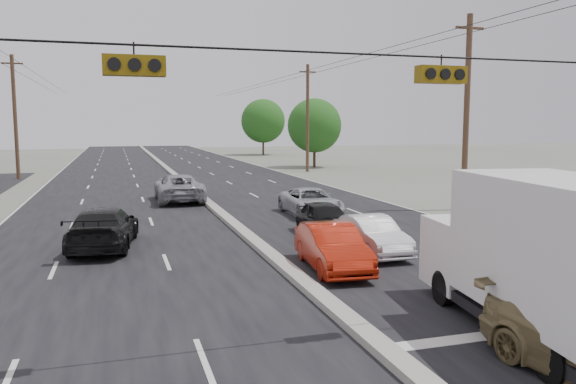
# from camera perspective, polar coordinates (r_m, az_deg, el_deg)

# --- Properties ---
(ground) EXTENTS (200.00, 200.00, 0.00)m
(ground) POSITION_cam_1_polar(r_m,az_deg,el_deg) (12.09, 8.19, -14.80)
(ground) COLOR #606356
(ground) RESTS_ON ground
(road_surface) EXTENTS (20.00, 160.00, 0.02)m
(road_surface) POSITION_cam_1_polar(r_m,az_deg,el_deg) (40.67, -10.15, 0.49)
(road_surface) COLOR black
(road_surface) RESTS_ON ground
(center_median) EXTENTS (0.50, 160.00, 0.20)m
(center_median) POSITION_cam_1_polar(r_m,az_deg,el_deg) (40.66, -10.15, 0.63)
(center_median) COLOR gray
(center_median) RESTS_ON ground
(utility_pole_left_c) EXTENTS (1.60, 0.30, 10.00)m
(utility_pole_left_c) POSITION_cam_1_polar(r_m,az_deg,el_deg) (50.71, -25.98, 6.93)
(utility_pole_left_c) COLOR #422D1E
(utility_pole_left_c) RESTS_ON ground
(utility_pole_right_b) EXTENTS (1.60, 0.30, 10.00)m
(utility_pole_right_b) POSITION_cam_1_polar(r_m,az_deg,el_deg) (30.55, 17.68, 7.79)
(utility_pole_right_b) COLOR #422D1E
(utility_pole_right_b) RESTS_ON ground
(utility_pole_right_c) EXTENTS (1.60, 0.30, 10.00)m
(utility_pole_right_c) POSITION_cam_1_polar(r_m,az_deg,el_deg) (53.06, 2.00, 7.58)
(utility_pole_right_c) COLOR #422D1E
(utility_pole_right_c) RESTS_ON ground
(traffic_signals) EXTENTS (25.00, 0.30, 0.54)m
(traffic_signals) POSITION_cam_1_polar(r_m,az_deg,el_deg) (11.96, 14.86, 11.66)
(traffic_signals) COLOR black
(traffic_signals) RESTS_ON ground
(tree_right_mid) EXTENTS (5.60, 5.60, 7.14)m
(tree_right_mid) POSITION_cam_1_polar(r_m,az_deg,el_deg) (58.60, 2.71, 6.76)
(tree_right_mid) COLOR #382619
(tree_right_mid) RESTS_ON ground
(tree_right_far) EXTENTS (6.40, 6.40, 8.16)m
(tree_right_far) POSITION_cam_1_polar(r_m,az_deg,el_deg) (82.80, -2.55, 7.22)
(tree_right_far) COLOR #382619
(tree_right_far) RESTS_ON ground
(box_truck) EXTENTS (3.23, 6.99, 3.42)m
(box_truck) POSITION_cam_1_polar(r_m,az_deg,el_deg) (12.76, 24.42, -5.94)
(box_truck) COLOR black
(box_truck) RESTS_ON ground
(red_sedan) EXTENTS (1.84, 4.32, 1.39)m
(red_sedan) POSITION_cam_1_polar(r_m,az_deg,el_deg) (17.34, 4.50, -5.66)
(red_sedan) COLOR #A51C0A
(red_sedan) RESTS_ON ground
(queue_car_a) EXTENTS (1.84, 4.15, 1.39)m
(queue_car_a) POSITION_cam_1_polar(r_m,az_deg,el_deg) (22.32, 3.77, -2.83)
(queue_car_a) COLOR black
(queue_car_a) RESTS_ON ground
(queue_car_b) EXTENTS (1.37, 3.91, 1.29)m
(queue_car_b) POSITION_cam_1_polar(r_m,az_deg,el_deg) (19.61, 8.51, -4.39)
(queue_car_b) COLOR silver
(queue_car_b) RESTS_ON ground
(queue_car_c) EXTENTS (2.20, 4.75, 1.32)m
(queue_car_c) POSITION_cam_1_polar(r_m,az_deg,el_deg) (27.53, 2.32, -1.04)
(queue_car_c) COLOR #ABADB3
(queue_car_c) RESTS_ON ground
(queue_car_d) EXTENTS (1.83, 4.49, 1.30)m
(queue_car_d) POSITION_cam_1_polar(r_m,az_deg,el_deg) (21.91, 24.61, -3.74)
(queue_car_d) COLOR navy
(queue_car_d) RESTS_ON ground
(oncoming_near) EXTENTS (2.77, 5.34, 1.48)m
(oncoming_near) POSITION_cam_1_polar(r_m,az_deg,el_deg) (21.29, -18.24, -3.51)
(oncoming_near) COLOR black
(oncoming_near) RESTS_ON ground
(oncoming_far) EXTENTS (2.72, 5.70, 1.57)m
(oncoming_far) POSITION_cam_1_polar(r_m,az_deg,el_deg) (33.14, -11.02, 0.40)
(oncoming_far) COLOR gray
(oncoming_far) RESTS_ON ground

